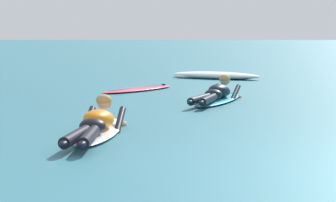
% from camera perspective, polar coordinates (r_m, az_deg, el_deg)
% --- Properties ---
extents(ground_plane, '(120.00, 120.00, 0.00)m').
position_cam_1_polar(ground_plane, '(15.88, 8.24, 1.48)').
color(ground_plane, '#2D6B7A').
extents(surfer_near, '(0.66, 2.62, 0.55)m').
position_cam_1_polar(surfer_near, '(8.24, -6.49, -2.21)').
color(surfer_near, white).
rests_on(surfer_near, ground).
extents(surfer_far, '(1.32, 2.66, 0.54)m').
position_cam_1_polar(surfer_far, '(11.99, 4.45, 0.53)').
color(surfer_far, '#2DB2D1').
rests_on(surfer_far, ground).
extents(drifting_surfboard, '(1.81, 2.11, 0.16)m').
position_cam_1_polar(drifting_surfboard, '(14.22, -2.70, 1.10)').
color(drifting_surfboard, '#E54C66').
rests_on(drifting_surfboard, ground).
extents(whitewater_mid_right, '(2.59, 1.64, 0.20)m').
position_cam_1_polar(whitewater_mid_right, '(17.53, 4.34, 2.31)').
color(whitewater_mid_right, white).
rests_on(whitewater_mid_right, ground).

